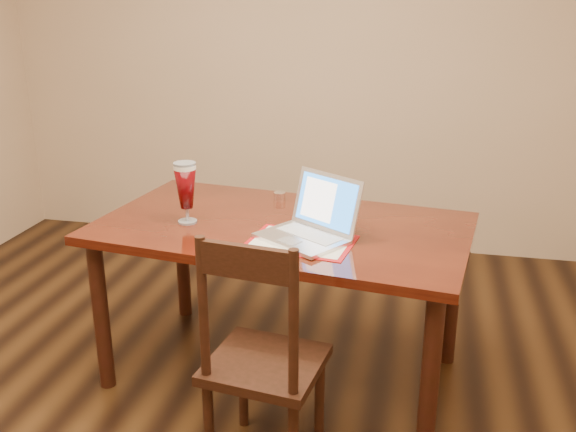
# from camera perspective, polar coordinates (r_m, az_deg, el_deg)

# --- Properties ---
(room_shell) EXTENTS (4.51, 5.01, 2.71)m
(room_shell) POSITION_cam_1_polar(r_m,az_deg,el_deg) (2.15, -10.45, 18.17)
(room_shell) COLOR tan
(room_shell) RESTS_ON ground
(dining_table) EXTENTS (1.79, 1.15, 1.07)m
(dining_table) POSITION_cam_1_polar(r_m,az_deg,el_deg) (2.97, -0.64, -2.29)
(dining_table) COLOR #4F170A
(dining_table) RESTS_ON ground
(dining_chair) EXTENTS (0.47, 0.46, 1.00)m
(dining_chair) POSITION_cam_1_polar(r_m,az_deg,el_deg) (2.49, -2.34, -12.76)
(dining_chair) COLOR #32160E
(dining_chair) RESTS_ON ground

